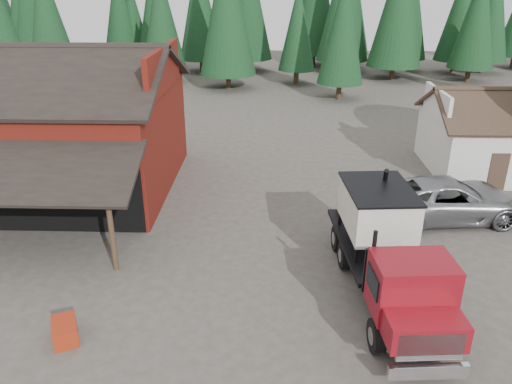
{
  "coord_description": "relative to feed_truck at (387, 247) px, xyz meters",
  "views": [
    {
      "loc": [
        0.1,
        -13.61,
        10.13
      ],
      "look_at": [
        -0.48,
        5.34,
        1.8
      ],
      "focal_mm": 35.0,
      "sensor_mm": 36.0,
      "label": 1
    }
  ],
  "objects": [
    {
      "name": "equip_box",
      "position": [
        -10.0,
        -2.7,
        -1.5
      ],
      "size": [
        1.09,
        1.29,
        0.6
      ],
      "primitive_type": "cube",
      "rotation": [
        0.0,
        0.0,
        0.43
      ],
      "color": "maroon",
      "rests_on": "ground"
    },
    {
      "name": "silver_car",
      "position": [
        4.0,
        5.87,
        -0.87
      ],
      "size": [
        6.98,
        3.76,
        1.86
      ],
      "primitive_type": "imported",
      "rotation": [
        0.0,
        0.0,
        1.67
      ],
      "color": "#989A9F",
      "rests_on": "ground"
    },
    {
      "name": "conifer_backdrop",
      "position": [
        -4.0,
        41.09,
        -1.8
      ],
      "size": [
        76.0,
        16.0,
        16.0
      ],
      "primitive_type": null,
      "color": "black",
      "rests_on": "ground"
    },
    {
      "name": "feed_truck",
      "position": [
        0.0,
        0.0,
        0.0
      ],
      "size": [
        3.01,
        8.69,
        3.86
      ],
      "rotation": [
        0.0,
        0.0,
        0.08
      ],
      "color": "black",
      "rests_on": "ground"
    },
    {
      "name": "red_barn",
      "position": [
        -15.0,
        8.99,
        0.89
      ],
      "size": [
        12.8,
        13.63,
        7.18
      ],
      "color": "#5E160F",
      "rests_on": "ground"
    },
    {
      "name": "near_pine_d",
      "position": [
        -8.0,
        33.09,
        5.59
      ],
      "size": [
        5.28,
        5.28,
        13.4
      ],
      "color": "#382619",
      "rests_on": "ground"
    },
    {
      "name": "farmhouse",
      "position": [
        8.99,
        12.08,
        -0.14
      ],
      "size": [
        8.6,
        6.42,
        4.65
      ],
      "color": "silver",
      "rests_on": "ground"
    },
    {
      "name": "ground",
      "position": [
        -4.0,
        -0.91,
        -1.8
      ],
      "size": [
        120.0,
        120.0,
        0.0
      ],
      "primitive_type": "plane",
      "color": "#463F37",
      "rests_on": "ground"
    },
    {
      "name": "near_pine_b",
      "position": [
        2.0,
        29.09,
        4.09
      ],
      "size": [
        3.96,
        3.96,
        10.4
      ],
      "color": "#382619",
      "rests_on": "ground"
    }
  ]
}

